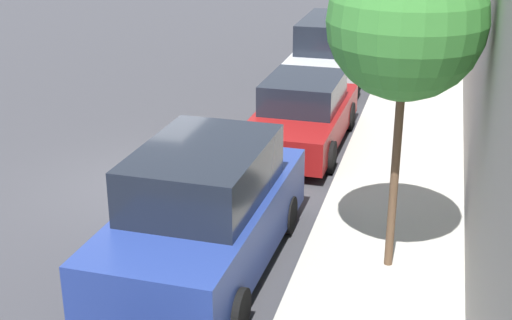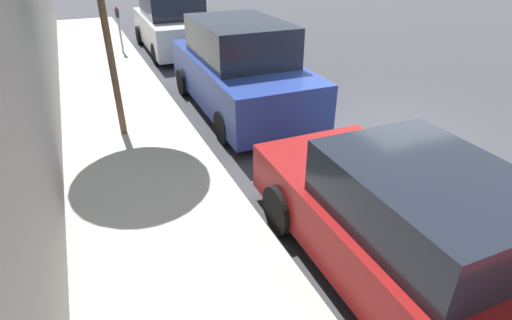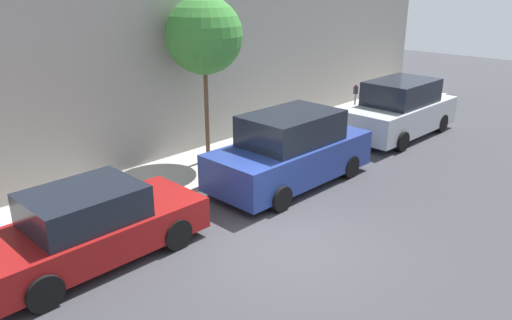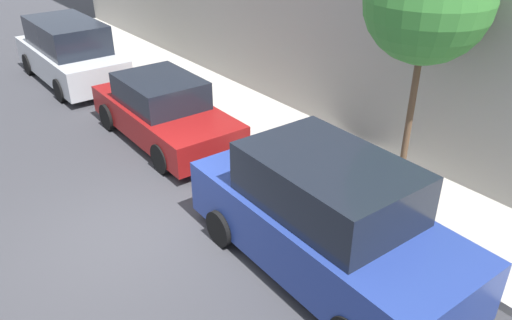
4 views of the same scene
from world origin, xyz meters
name	(u,v)px [view 3 (image 3 of 4)]	position (x,y,z in m)	size (l,w,h in m)	color
ground_plane	(287,246)	(0.00, 0.00, 0.00)	(60.00, 60.00, 0.00)	#38383D
sidewalk	(153,183)	(4.72, 0.00, 0.07)	(2.44, 32.00, 0.15)	#B2ADA3
parked_suv_nearest	(400,110)	(2.17, -8.73, 0.93)	(2.08, 4.85, 1.98)	#B7BABF
parked_suv_second	(291,151)	(2.13, -2.68, 0.93)	(2.08, 4.84, 1.98)	navy
parked_sedan_third	(90,227)	(2.45, 3.05, 0.72)	(1.92, 4.53, 1.54)	maroon
parking_meter_near	(355,100)	(3.95, -8.63, 1.03)	(0.11, 0.15, 1.44)	#ADADB2
street_tree	(204,36)	(4.82, -2.10, 3.79)	(2.14, 2.14, 4.72)	brown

